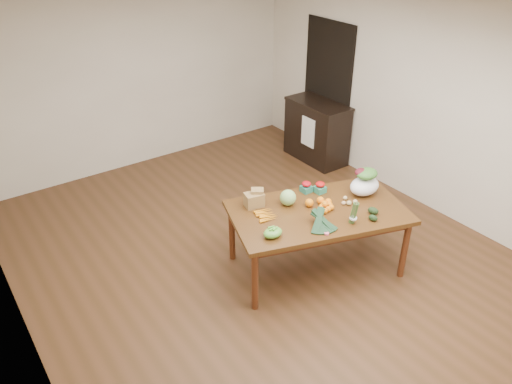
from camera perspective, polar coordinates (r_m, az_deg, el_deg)
floor at (r=5.90m, az=0.03°, el=-6.94°), size 6.00×6.00×0.00m
ceiling at (r=4.78m, az=0.04°, el=19.84°), size 5.00×6.00×0.02m
room_walls at (r=5.19m, az=0.03°, el=5.03°), size 5.02×6.02×2.70m
dining_table at (r=5.51m, az=6.90°, el=-5.38°), size 2.06×1.54×0.75m
doorway_dark at (r=7.93m, az=8.10°, el=11.44°), size 0.02×1.00×2.10m
cabinet at (r=7.89m, az=6.96°, el=6.91°), size 0.52×1.02×0.94m
dish_towel at (r=7.64m, az=5.96°, el=6.82°), size 0.02×0.28×0.45m
paper_bag at (r=5.28m, az=-0.22°, el=-0.75°), size 0.32×0.29×0.19m
cabbage at (r=5.32m, az=3.67°, el=-0.65°), size 0.17×0.17×0.17m
strawberry_basket_a at (r=5.60m, az=5.77°, el=0.49°), size 0.14×0.14×0.10m
strawberry_basket_b at (r=5.60m, az=7.32°, el=0.44°), size 0.14×0.14×0.10m
orange_a at (r=5.33m, az=6.11°, el=-1.24°), size 0.09×0.09×0.09m
orange_b at (r=5.40m, az=7.37°, el=-0.94°), size 0.08×0.08×0.08m
orange_c at (r=5.39m, az=8.27°, el=-1.10°), size 0.07×0.07×0.07m
mandarin_cluster at (r=5.29m, az=7.85°, el=-1.54°), size 0.23×0.23×0.10m
carrots at (r=5.16m, az=1.25°, el=-2.60°), size 0.28×0.30×0.03m
snap_pea_bag at (r=4.84m, az=1.94°, el=-4.66°), size 0.20×0.15×0.09m
kale_bunch at (r=4.97m, az=7.65°, el=-3.43°), size 0.43×0.48×0.16m
asparagus_bundle at (r=5.08m, az=11.12°, el=-2.36°), size 0.11×0.14×0.26m
potato_a at (r=5.42m, az=9.99°, el=-1.24°), size 0.05×0.04×0.04m
potato_b at (r=5.43m, az=10.59°, el=-1.24°), size 0.06×0.05×0.05m
potato_c at (r=5.47m, az=11.26°, el=-1.08°), size 0.05×0.05×0.05m
potato_d at (r=5.52m, az=10.16°, el=-0.66°), size 0.05×0.05×0.04m
potato_e at (r=5.44m, az=11.48°, el=-1.35°), size 0.04×0.04×0.04m
avocado_a at (r=5.21m, az=13.23°, el=-2.90°), size 0.09×0.11×0.07m
avocado_b at (r=5.32m, az=13.24°, el=-2.10°), size 0.11×0.13×0.08m
salad_bag at (r=5.61m, az=12.33°, el=1.03°), size 0.42×0.37×0.28m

